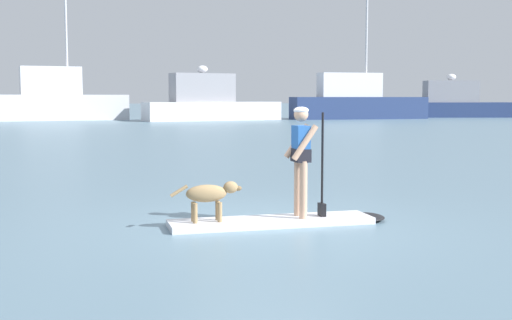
{
  "coord_description": "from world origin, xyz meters",
  "views": [
    {
      "loc": [
        -2.54,
        -9.53,
        1.93
      ],
      "look_at": [
        0.0,
        1.0,
        0.9
      ],
      "focal_mm": 46.19,
      "sensor_mm": 36.0,
      "label": 1
    }
  ],
  "objects_px": {
    "person_paddler": "(302,153)",
    "moored_boat_far_port": "(59,100)",
    "paddleboard": "(286,221)",
    "dog": "(210,195)",
    "moored_boat_port": "(456,104)",
    "moored_boat_center": "(356,102)",
    "moored_boat_far_starboard": "(209,103)"
  },
  "relations": [
    {
      "from": "person_paddler",
      "to": "moored_boat_far_port",
      "type": "bearing_deg",
      "value": 97.21
    },
    {
      "from": "paddleboard",
      "to": "dog",
      "type": "relative_size",
      "value": 3.17
    },
    {
      "from": "moored_boat_port",
      "to": "moored_boat_far_port",
      "type": "bearing_deg",
      "value": 179.16
    },
    {
      "from": "paddleboard",
      "to": "moored_boat_center",
      "type": "bearing_deg",
      "value": 66.57
    },
    {
      "from": "person_paddler",
      "to": "moored_boat_far_starboard",
      "type": "distance_m",
      "value": 45.54
    },
    {
      "from": "moored_boat_far_port",
      "to": "person_paddler",
      "type": "bearing_deg",
      "value": -82.79
    },
    {
      "from": "moored_boat_center",
      "to": "moored_boat_port",
      "type": "distance_m",
      "value": 11.61
    },
    {
      "from": "dog",
      "to": "moored_boat_port",
      "type": "bearing_deg",
      "value": 56.2
    },
    {
      "from": "dog",
      "to": "paddleboard",
      "type": "bearing_deg",
      "value": 1.32
    },
    {
      "from": "dog",
      "to": "moored_boat_center",
      "type": "distance_m",
      "value": 50.42
    },
    {
      "from": "paddleboard",
      "to": "moored_boat_port",
      "type": "xyz_separation_m",
      "value": [
        31.17,
        48.29,
        1.27
      ]
    },
    {
      "from": "moored_boat_far_port",
      "to": "dog",
      "type": "bearing_deg",
      "value": -84.45
    },
    {
      "from": "dog",
      "to": "moored_boat_center",
      "type": "relative_size",
      "value": 0.09
    },
    {
      "from": "moored_boat_far_starboard",
      "to": "moored_boat_port",
      "type": "distance_m",
      "value": 24.98
    },
    {
      "from": "moored_boat_far_port",
      "to": "moored_boat_port",
      "type": "height_order",
      "value": "moored_boat_far_port"
    },
    {
      "from": "moored_boat_far_port",
      "to": "moored_boat_far_starboard",
      "type": "xyz_separation_m",
      "value": [
        12.32,
        -3.71,
        -0.24
      ]
    },
    {
      "from": "moored_boat_far_port",
      "to": "moored_boat_port",
      "type": "xyz_separation_m",
      "value": [
        37.09,
        -0.55,
        -0.37
      ]
    },
    {
      "from": "moored_boat_far_port",
      "to": "moored_boat_center",
      "type": "xyz_separation_m",
      "value": [
        25.76,
        -3.05,
        -0.15
      ]
    },
    {
      "from": "moored_boat_far_starboard",
      "to": "moored_boat_center",
      "type": "distance_m",
      "value": 13.46
    },
    {
      "from": "moored_boat_port",
      "to": "moored_boat_far_starboard",
      "type": "bearing_deg",
      "value": -172.73
    },
    {
      "from": "paddleboard",
      "to": "person_paddler",
      "type": "relative_size",
      "value": 2.02
    },
    {
      "from": "paddleboard",
      "to": "person_paddler",
      "type": "distance_m",
      "value": 1.07
    },
    {
      "from": "dog",
      "to": "moored_boat_far_port",
      "type": "relative_size",
      "value": 0.1
    },
    {
      "from": "person_paddler",
      "to": "moored_boat_port",
      "type": "distance_m",
      "value": 57.34
    },
    {
      "from": "person_paddler",
      "to": "paddleboard",
      "type": "bearing_deg",
      "value": -178.68
    },
    {
      "from": "paddleboard",
      "to": "moored_boat_port",
      "type": "bearing_deg",
      "value": 57.16
    },
    {
      "from": "moored_boat_far_port",
      "to": "moored_boat_far_starboard",
      "type": "distance_m",
      "value": 12.87
    },
    {
      "from": "dog",
      "to": "moored_boat_far_starboard",
      "type": "relative_size",
      "value": 0.09
    },
    {
      "from": "paddleboard",
      "to": "moored_boat_port",
      "type": "relative_size",
      "value": 0.3
    },
    {
      "from": "paddleboard",
      "to": "moored_boat_port",
      "type": "distance_m",
      "value": 57.49
    },
    {
      "from": "moored_boat_far_port",
      "to": "moored_boat_far_starboard",
      "type": "relative_size",
      "value": 0.94
    },
    {
      "from": "person_paddler",
      "to": "moored_boat_far_starboard",
      "type": "xyz_separation_m",
      "value": [
        6.14,
        45.12,
        0.37
      ]
    }
  ]
}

